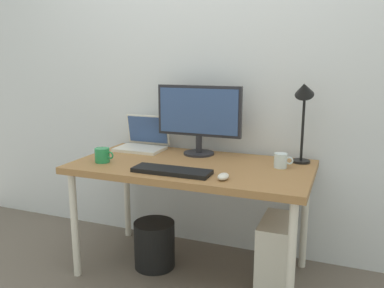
# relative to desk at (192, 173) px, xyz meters

# --- Properties ---
(ground_plane) EXTENTS (6.00, 6.00, 0.00)m
(ground_plane) POSITION_rel_desk_xyz_m (0.00, 0.00, -0.64)
(ground_plane) COLOR #665B51
(back_wall) EXTENTS (4.40, 0.04, 2.60)m
(back_wall) POSITION_rel_desk_xyz_m (0.00, 0.43, 0.66)
(back_wall) COLOR silver
(back_wall) RESTS_ON ground_plane
(desk) EXTENTS (1.41, 0.74, 0.70)m
(desk) POSITION_rel_desk_xyz_m (0.00, 0.00, 0.00)
(desk) COLOR olive
(desk) RESTS_ON ground_plane
(monitor) EXTENTS (0.56, 0.20, 0.45)m
(monitor) POSITION_rel_desk_xyz_m (-0.05, 0.24, 0.32)
(monitor) COLOR #232328
(monitor) RESTS_ON desk
(laptop) EXTENTS (0.32, 0.26, 0.23)m
(laptop) POSITION_rel_desk_xyz_m (-0.46, 0.25, 0.12)
(laptop) COLOR silver
(laptop) RESTS_ON desk
(desk_lamp) EXTENTS (0.11, 0.16, 0.51)m
(desk_lamp) POSITION_rel_desk_xyz_m (0.60, 0.24, 0.42)
(desk_lamp) COLOR black
(desk_lamp) RESTS_ON desk
(keyboard) EXTENTS (0.44, 0.14, 0.02)m
(keyboard) POSITION_rel_desk_xyz_m (-0.03, -0.23, 0.07)
(keyboard) COLOR black
(keyboard) RESTS_ON desk
(mouse) EXTENTS (0.06, 0.09, 0.03)m
(mouse) POSITION_rel_desk_xyz_m (0.27, -0.24, 0.08)
(mouse) COLOR silver
(mouse) RESTS_ON desk
(coffee_mug) EXTENTS (0.12, 0.09, 0.09)m
(coffee_mug) POSITION_rel_desk_xyz_m (-0.52, -0.17, 0.10)
(coffee_mug) COLOR #268C4C
(coffee_mug) RESTS_ON desk
(glass_cup) EXTENTS (0.11, 0.07, 0.08)m
(glass_cup) POSITION_rel_desk_xyz_m (0.51, 0.10, 0.10)
(glass_cup) COLOR silver
(glass_cup) RESTS_ON desk
(computer_tower) EXTENTS (0.18, 0.36, 0.42)m
(computer_tower) POSITION_rel_desk_xyz_m (0.52, -0.00, -0.43)
(computer_tower) COLOR silver
(computer_tower) RESTS_ON ground_plane
(wastebasket) EXTENTS (0.26, 0.26, 0.30)m
(wastebasket) POSITION_rel_desk_xyz_m (-0.25, -0.03, -0.49)
(wastebasket) COLOR black
(wastebasket) RESTS_ON ground_plane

